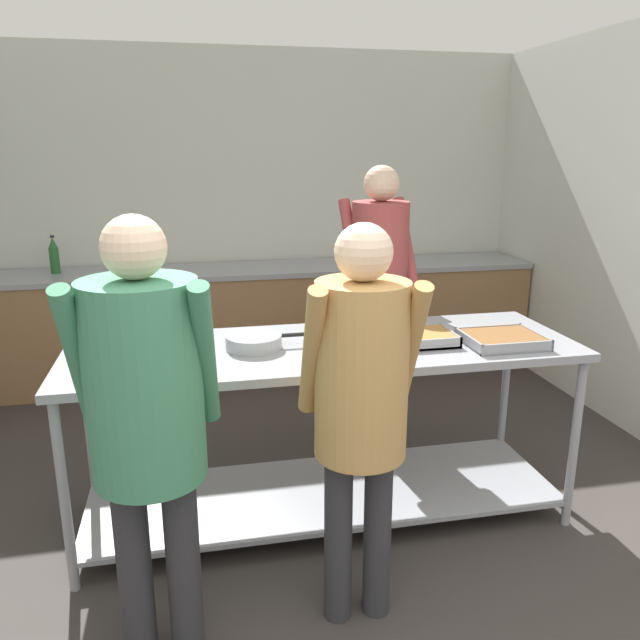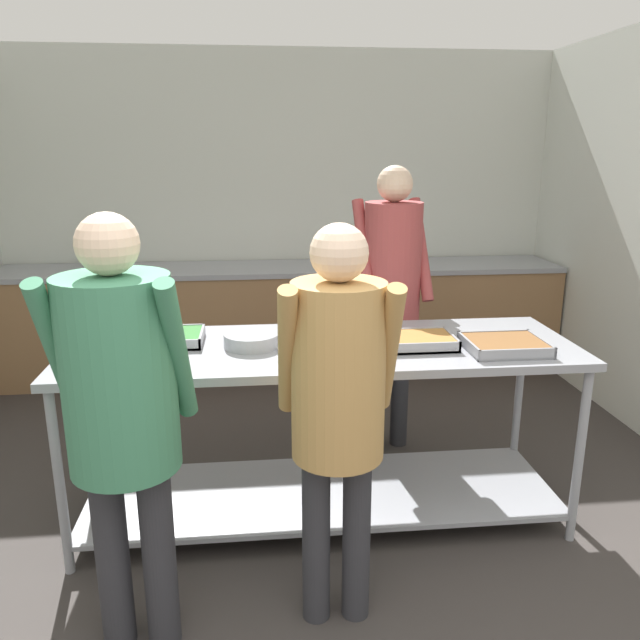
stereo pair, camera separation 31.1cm
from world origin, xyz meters
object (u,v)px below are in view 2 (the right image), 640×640
at_px(serving_tray_greens, 156,338).
at_px(serving_tray_vegetables, 409,341).
at_px(serving_tray_roast, 505,345).
at_px(cook_behind_counter, 392,279).
at_px(sauce_pan, 252,339).
at_px(guest_serving_right, 121,398).
at_px(water_bottle, 89,252).
at_px(plate_stack, 333,350).
at_px(guest_serving_left, 338,390).

bearing_deg(serving_tray_greens, serving_tray_vegetables, -8.12).
relative_size(serving_tray_roast, cook_behind_counter, 0.21).
distance_m(sauce_pan, guest_serving_right, 0.93).
bearing_deg(serving_tray_vegetables, serving_tray_greens, 171.88).
distance_m(serving_tray_greens, water_bottle, 2.29).
relative_size(serving_tray_greens, plate_stack, 1.74).
distance_m(plate_stack, cook_behind_counter, 1.05).
xyz_separation_m(serving_tray_vegetables, water_bottle, (-2.06, 2.31, 0.10)).
bearing_deg(guest_serving_right, guest_serving_left, 4.26).
distance_m(plate_stack, serving_tray_roast, 0.83).
bearing_deg(cook_behind_counter, water_bottle, 144.93).
bearing_deg(serving_tray_greens, guest_serving_right, -88.86).
relative_size(serving_tray_vegetables, serving_tray_roast, 1.20).
height_order(serving_tray_greens, cook_behind_counter, cook_behind_counter).
distance_m(serving_tray_roast, cook_behind_counter, 0.99).
bearing_deg(serving_tray_vegetables, water_bottle, 131.79).
height_order(serving_tray_vegetables, guest_serving_right, guest_serving_right).
xyz_separation_m(sauce_pan, guest_serving_right, (-0.45, -0.82, 0.05)).
height_order(plate_stack, serving_tray_roast, plate_stack).
bearing_deg(plate_stack, guest_serving_right, -143.13).
bearing_deg(plate_stack, cook_behind_counter, 62.81).
height_order(serving_tray_greens, serving_tray_vegetables, same).
height_order(plate_stack, guest_serving_right, guest_serving_right).
relative_size(guest_serving_left, guest_serving_right, 0.97).
height_order(guest_serving_left, guest_serving_right, guest_serving_right).
height_order(serving_tray_vegetables, cook_behind_counter, cook_behind_counter).
bearing_deg(sauce_pan, water_bottle, 120.35).
xyz_separation_m(serving_tray_roast, guest_serving_right, (-1.65, -0.63, 0.06)).
height_order(sauce_pan, cook_behind_counter, cook_behind_counter).
xyz_separation_m(serving_tray_vegetables, guest_serving_left, (-0.44, -0.68, 0.04)).
bearing_deg(serving_tray_greens, water_bottle, 111.42).
distance_m(serving_tray_greens, sauce_pan, 0.48).
bearing_deg(guest_serving_left, guest_serving_right, -175.74).
xyz_separation_m(cook_behind_counter, water_bottle, (-2.15, 1.51, -0.04)).
bearing_deg(serving_tray_vegetables, plate_stack, -162.27).
bearing_deg(guest_serving_right, serving_tray_vegetables, 31.48).
relative_size(guest_serving_right, water_bottle, 5.65).
height_order(serving_tray_roast, cook_behind_counter, cook_behind_counter).
bearing_deg(cook_behind_counter, serving_tray_vegetables, -96.22).
relative_size(serving_tray_greens, sauce_pan, 1.12).
bearing_deg(sauce_pan, serving_tray_greens, 168.15).
bearing_deg(serving_tray_roast, guest_serving_left, -146.88).
distance_m(sauce_pan, water_bottle, 2.59).
height_order(guest_serving_left, cook_behind_counter, cook_behind_counter).
height_order(sauce_pan, guest_serving_left, guest_serving_left).
bearing_deg(guest_serving_left, cook_behind_counter, 70.54).
relative_size(sauce_pan, serving_tray_roast, 1.11).
xyz_separation_m(serving_tray_greens, guest_serving_right, (0.02, -0.91, 0.06)).
height_order(serving_tray_greens, sauce_pan, sauce_pan).
relative_size(sauce_pan, serving_tray_vegetables, 0.93).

